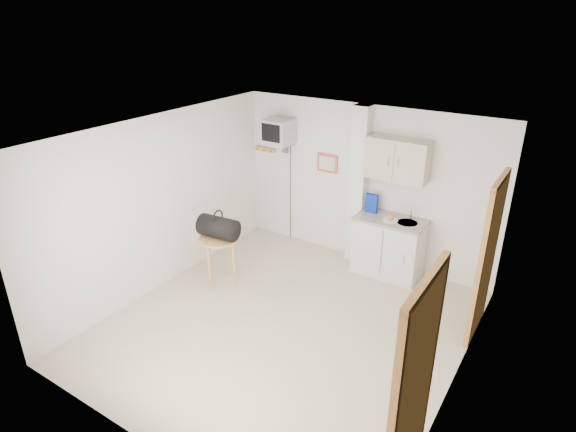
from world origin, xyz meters
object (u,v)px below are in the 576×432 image
Objects in this scene: crt_television at (278,132)px; duffel_bag at (218,227)px; round_table at (219,245)px; water_bottle at (408,323)px.

duffel_bag is at bearing -88.15° from crt_television.
round_table is at bearing -76.45° from duffel_bag.
crt_television reaches higher than round_table.
crt_television is 5.96× the size of water_bottle.
duffel_bag is 1.66× the size of water_bottle.
duffel_bag reaches higher than round_table.
water_bottle is at bearing -25.22° from crt_television.
crt_television is 2.90× the size of round_table.
round_table is (0.06, -1.64, -1.31)m from crt_television.
crt_television is at bearing 86.96° from duffel_bag.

